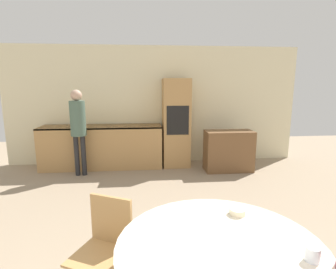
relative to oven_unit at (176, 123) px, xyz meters
The scene contains 8 objects.
wall_back 0.66m from the oven_unit, 143.23° to the left, with size 6.52×0.05×2.60m.
kitchen_counter 1.66m from the oven_unit, behind, with size 2.53×0.60×0.91m.
oven_unit is the anchor object (origin of this frame).
sideboard 1.26m from the oven_unit, 24.87° to the right, with size 0.97×0.45×0.84m.
chair_far_left 3.81m from the oven_unit, 105.73° to the right, with size 0.53×0.53×0.87m.
person_standing 2.01m from the oven_unit, 165.86° to the right, with size 0.29×0.29×1.67m.
cup 4.33m from the oven_unit, 86.66° to the right, with size 0.08×0.08×0.09m.
bowl_near 3.76m from the oven_unit, 89.75° to the right, with size 0.13×0.13×0.05m.
Camera 1 is at (-0.25, -0.42, 1.78)m, focal length 28.00 mm.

